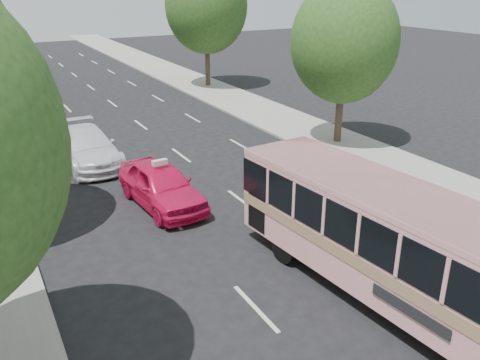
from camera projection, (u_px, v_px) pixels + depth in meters
ground at (277, 255)px, 15.42m from camera, size 120.00×120.00×0.00m
sidewalk_right at (226, 96)px, 35.46m from camera, size 4.00×90.00×0.12m
tree_right_near at (347, 37)px, 23.84m from camera, size 5.10×5.10×7.95m
tree_right_far at (207, 2)px, 36.67m from camera, size 6.00×6.00×9.35m
pink_bus at (390, 233)px, 12.72m from camera, size 3.28×9.68×3.03m
pink_taxi at (161, 185)px, 18.48m from camera, size 2.24×4.81×1.59m
white_pickup at (88, 147)px, 22.68m from camera, size 2.30×5.45×1.57m
taxi_roof_sign at (160, 162)px, 18.15m from camera, size 0.56×0.22×0.18m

